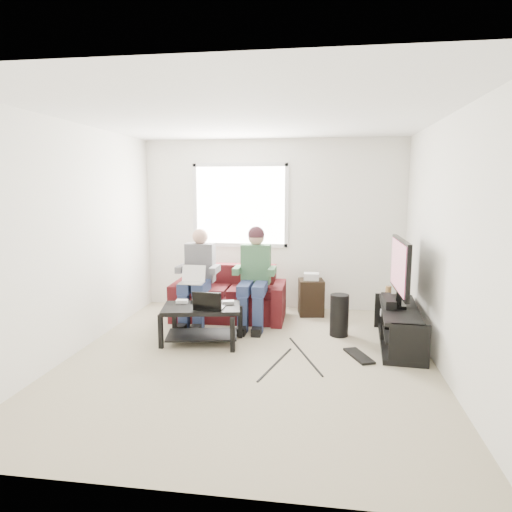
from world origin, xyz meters
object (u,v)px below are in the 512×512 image
(subwoofer, at_px, (339,315))
(end_table, at_px, (311,296))
(coffee_table, at_px, (202,316))
(tv_stand, at_px, (399,328))
(sofa, at_px, (230,298))
(tv, at_px, (400,268))

(subwoofer, height_order, end_table, end_table)
(coffee_table, distance_m, subwoofer, 1.74)
(tv_stand, bearing_deg, coffee_table, -173.60)
(coffee_table, relative_size, tv_stand, 0.71)
(sofa, bearing_deg, coffee_table, -96.06)
(sofa, height_order, tv, tv)
(tv, relative_size, subwoofer, 2.05)
(sofa, distance_m, tv_stand, 2.39)
(sofa, xyz_separation_m, tv_stand, (2.24, -0.84, -0.08))
(tv_stand, xyz_separation_m, end_table, (-1.08, 1.18, 0.07))
(sofa, xyz_separation_m, coffee_table, (-0.12, -1.11, 0.05))
(sofa, bearing_deg, subwoofer, -20.74)
(sofa, height_order, subwoofer, sofa)
(coffee_table, bearing_deg, tv_stand, 6.40)
(sofa, relative_size, tv, 1.45)
(tv_stand, bearing_deg, subwoofer, 159.53)
(sofa, relative_size, subwoofer, 2.97)
(tv, bearing_deg, tv_stand, -88.53)
(sofa, relative_size, coffee_table, 1.58)
(coffee_table, distance_m, tv, 2.45)
(subwoofer, bearing_deg, coffee_table, -162.50)
(tv_stand, bearing_deg, end_table, 132.47)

